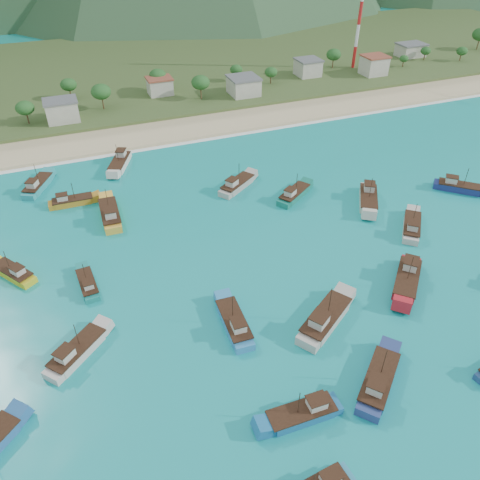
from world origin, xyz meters
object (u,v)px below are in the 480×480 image
object	(u,v)px
boat_9	(14,273)
boat_15	(294,195)
boat_20	(77,352)
boat_3	(368,199)
boat_4	(88,285)
boat_13	(412,227)
boat_5	(237,185)
boat_22	(407,280)
radio_tower	(362,1)
boat_0	(459,188)
boat_18	(378,382)
boat_16	(72,202)
boat_8	(110,215)
boat_23	(38,186)
boat_19	(325,320)
boat_6	(120,163)
boat_14	(303,414)
boat_7	(234,324)

from	to	relation	value
boat_9	boat_15	bearing A→B (deg)	-29.50
boat_20	boat_3	bearing A→B (deg)	66.43
boat_4	boat_13	size ratio (longest dim) A/B	0.86
boat_5	boat_13	size ratio (longest dim) A/B	1.06
boat_22	radio_tower	bearing A→B (deg)	-73.60
boat_0	boat_22	xyz separation A→B (m)	(-31.67, -22.38, 0.16)
boat_3	boat_18	xyz separation A→B (m)	(-26.25, -41.67, -0.03)
boat_13	boat_22	world-z (taller)	boat_22
boat_4	boat_16	xyz separation A→B (m)	(0.01, 29.17, 0.11)
boat_3	boat_16	bearing A→B (deg)	11.95
radio_tower	boat_4	bearing A→B (deg)	-140.92
boat_8	boat_18	xyz separation A→B (m)	(28.18, -56.05, -0.04)
boat_3	boat_8	world-z (taller)	boat_8
boat_15	boat_22	world-z (taller)	boat_22
boat_8	boat_9	xyz separation A→B (m)	(-19.10, -12.47, -0.26)
boat_0	boat_9	distance (m)	96.21
boat_9	boat_23	bearing A→B (deg)	45.06
boat_5	boat_19	distance (m)	45.29
boat_22	boat_23	bearing A→B (deg)	-0.48
boat_9	boat_15	size ratio (longest dim) A/B	0.92
radio_tower	boat_22	distance (m)	125.63
boat_23	boat_20	bearing A→B (deg)	-59.30
boat_0	radio_tower	bearing A→B (deg)	-154.39
radio_tower	boat_4	world-z (taller)	radio_tower
boat_3	boat_8	bearing A→B (deg)	17.82
boat_9	boat_13	xyz separation A→B (m)	(75.68, -14.27, 0.11)
boat_3	boat_22	bearing A→B (deg)	102.95
boat_0	boat_18	xyz separation A→B (m)	(-48.79, -38.52, 0.10)
boat_19	boat_20	xyz separation A→B (m)	(-37.46, 7.78, -0.21)
boat_19	boat_23	bearing A→B (deg)	-179.77
boat_6	boat_18	size ratio (longest dim) A/B	1.06
boat_4	boat_14	world-z (taller)	boat_14
boat_14	boat_18	size ratio (longest dim) A/B	0.94
radio_tower	boat_7	bearing A→B (deg)	-129.81
boat_18	boat_19	size ratio (longest dim) A/B	0.88
boat_4	boat_8	distance (m)	21.55
boat_14	boat_22	distance (m)	33.63
boat_3	boat_20	world-z (taller)	boat_3
boat_0	boat_18	world-z (taller)	boat_18
boat_3	boat_15	xyz separation A→B (m)	(-14.42, 7.86, -0.17)
radio_tower	boat_5	bearing A→B (deg)	-137.69
radio_tower	boat_6	size ratio (longest dim) A/B	3.92
boat_6	boat_19	distance (m)	69.53
boat_16	boat_18	world-z (taller)	boat_18
boat_7	boat_19	world-z (taller)	boat_19
boat_23	boat_18	bearing A→B (deg)	-33.63
boat_0	boat_15	xyz separation A→B (m)	(-36.97, 11.01, -0.03)
boat_18	boat_23	bearing A→B (deg)	168.21
boat_6	boat_13	xyz separation A→B (m)	(50.59, -49.89, -0.08)
boat_6	boat_8	size ratio (longest dim) A/B	0.97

